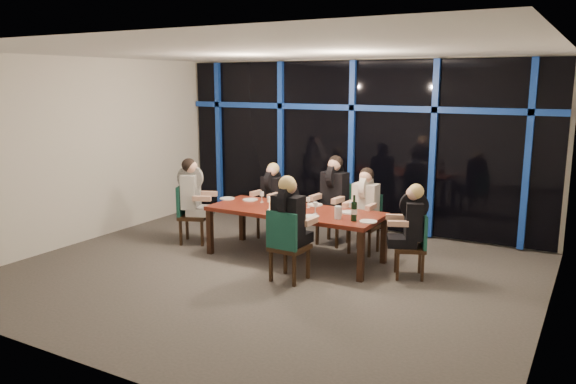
% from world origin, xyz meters
% --- Properties ---
extents(room, '(7.04, 7.00, 3.02)m').
position_xyz_m(room, '(0.00, 0.00, 2.02)').
color(room, '#544F4A').
rests_on(room, ground).
extents(window_wall, '(6.86, 0.43, 2.94)m').
position_xyz_m(window_wall, '(0.01, 2.93, 1.55)').
color(window_wall, black).
rests_on(window_wall, ground).
extents(dining_table, '(2.60, 1.00, 0.75)m').
position_xyz_m(dining_table, '(0.00, 0.80, 0.68)').
color(dining_table, maroon).
rests_on(dining_table, ground).
extents(chair_far_left, '(0.45, 0.45, 0.87)m').
position_xyz_m(chair_far_left, '(-0.87, 1.66, 0.49)').
color(chair_far_left, black).
rests_on(chair_far_left, ground).
extents(chair_far_mid, '(0.50, 0.50, 0.99)m').
position_xyz_m(chair_far_mid, '(0.18, 1.87, 0.55)').
color(chair_far_mid, black).
rests_on(chair_far_mid, ground).
extents(chair_far_right, '(0.44, 0.44, 0.91)m').
position_xyz_m(chair_far_right, '(0.80, 1.65, 0.51)').
color(chair_far_right, black).
rests_on(chair_far_right, ground).
extents(chair_end_left, '(0.58, 0.58, 0.96)m').
position_xyz_m(chair_end_left, '(-1.91, 0.68, 0.53)').
color(chair_end_left, black).
rests_on(chair_end_left, ground).
extents(chair_end_right, '(0.53, 0.53, 0.88)m').
position_xyz_m(chair_end_right, '(1.81, 0.89, 0.49)').
color(chair_end_right, black).
rests_on(chair_end_right, ground).
extents(chair_near_mid, '(0.47, 0.47, 0.97)m').
position_xyz_m(chair_near_mid, '(0.39, -0.14, 0.54)').
color(chair_near_mid, black).
rests_on(chair_near_mid, ground).
extents(diner_far_left, '(0.46, 0.56, 0.85)m').
position_xyz_m(diner_far_left, '(-0.88, 1.59, 0.84)').
color(diner_far_left, black).
rests_on(diner_far_left, ground).
extents(diner_far_mid, '(0.52, 0.64, 0.96)m').
position_xyz_m(diner_far_mid, '(0.17, 1.78, 0.94)').
color(diner_far_mid, black).
rests_on(diner_far_mid, ground).
extents(diner_far_right, '(0.46, 0.57, 0.88)m').
position_xyz_m(diner_far_right, '(0.80, 1.57, 0.87)').
color(diner_far_right, silver).
rests_on(diner_far_right, ground).
extents(diner_end_left, '(0.66, 0.59, 0.93)m').
position_xyz_m(diner_end_left, '(-1.84, 0.71, 0.91)').
color(diner_end_left, black).
rests_on(diner_end_left, ground).
extents(diner_end_right, '(0.60, 0.55, 0.85)m').
position_xyz_m(diner_end_right, '(1.74, 0.86, 0.84)').
color(diner_end_right, black).
rests_on(diner_end_right, ground).
extents(diner_near_mid, '(0.49, 0.61, 0.94)m').
position_xyz_m(diner_near_mid, '(0.39, -0.05, 0.93)').
color(diner_near_mid, black).
rests_on(diner_near_mid, ground).
extents(plate_far_left, '(0.24, 0.24, 0.01)m').
position_xyz_m(plate_far_left, '(-0.94, 1.03, 0.76)').
color(plate_far_left, white).
rests_on(plate_far_left, dining_table).
extents(plate_far_mid, '(0.24, 0.24, 0.01)m').
position_xyz_m(plate_far_mid, '(0.12, 1.22, 0.76)').
color(plate_far_mid, white).
rests_on(plate_far_mid, dining_table).
extents(plate_far_right, '(0.24, 0.24, 0.01)m').
position_xyz_m(plate_far_right, '(0.78, 1.01, 0.76)').
color(plate_far_right, white).
rests_on(plate_far_right, dining_table).
extents(plate_end_left, '(0.24, 0.24, 0.01)m').
position_xyz_m(plate_end_left, '(-1.28, 0.93, 0.76)').
color(plate_end_left, white).
rests_on(plate_end_left, dining_table).
extents(plate_end_right, '(0.24, 0.24, 0.01)m').
position_xyz_m(plate_end_right, '(1.23, 0.63, 0.76)').
color(plate_end_right, white).
rests_on(plate_end_right, dining_table).
extents(plate_near_mid, '(0.24, 0.24, 0.01)m').
position_xyz_m(plate_near_mid, '(0.42, 0.51, 0.76)').
color(plate_near_mid, white).
rests_on(plate_near_mid, dining_table).
extents(wine_bottle, '(0.08, 0.08, 0.36)m').
position_xyz_m(wine_bottle, '(1.03, 0.60, 0.89)').
color(wine_bottle, black).
rests_on(wine_bottle, dining_table).
extents(water_pitcher, '(0.11, 0.10, 0.18)m').
position_xyz_m(water_pitcher, '(0.79, 0.60, 0.84)').
color(water_pitcher, white).
rests_on(water_pitcher, dining_table).
extents(tea_light, '(0.05, 0.05, 0.03)m').
position_xyz_m(tea_light, '(-0.13, 0.53, 0.76)').
color(tea_light, '#F7974A').
rests_on(tea_light, dining_table).
extents(wine_glass_a, '(0.08, 0.08, 0.20)m').
position_xyz_m(wine_glass_a, '(-0.32, 0.61, 0.89)').
color(wine_glass_a, silver).
rests_on(wine_glass_a, dining_table).
extents(wine_glass_b, '(0.06, 0.06, 0.16)m').
position_xyz_m(wine_glass_b, '(0.11, 1.01, 0.87)').
color(wine_glass_b, white).
rests_on(wine_glass_b, dining_table).
extents(wine_glass_c, '(0.07, 0.07, 0.17)m').
position_xyz_m(wine_glass_c, '(0.38, 0.71, 0.87)').
color(wine_glass_c, silver).
rests_on(wine_glass_c, dining_table).
extents(wine_glass_d, '(0.06, 0.06, 0.17)m').
position_xyz_m(wine_glass_d, '(-0.70, 1.00, 0.87)').
color(wine_glass_d, white).
rests_on(wine_glass_d, dining_table).
extents(wine_glass_e, '(0.07, 0.07, 0.18)m').
position_xyz_m(wine_glass_e, '(0.86, 0.92, 0.88)').
color(wine_glass_e, silver).
rests_on(wine_glass_e, dining_table).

